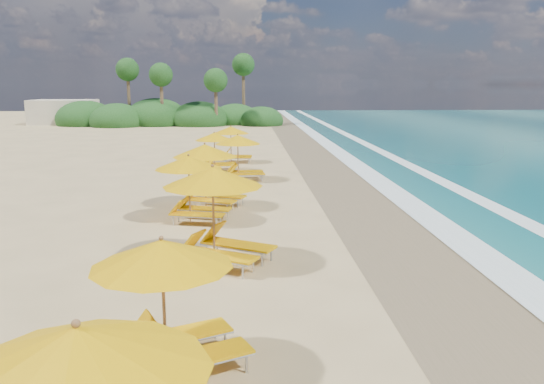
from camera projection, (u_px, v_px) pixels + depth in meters
ground at (272, 229)px, 17.26m from camera, size 160.00×160.00×0.00m
wet_sand at (395, 227)px, 17.45m from camera, size 4.00×160.00×0.01m
surf_foam at (477, 225)px, 17.58m from camera, size 4.00×160.00×0.01m
station_2 at (174, 295)px, 8.53m from camera, size 2.97×2.95×2.26m
station_3 at (220, 209)px, 13.63m from camera, size 3.44×3.44×2.58m
station_4 at (194, 184)px, 17.95m from camera, size 2.82×2.72×2.29m
station_5 at (210, 171)px, 20.01m from camera, size 3.17×3.14×2.44m
station_6 at (242, 154)px, 25.89m from camera, size 2.52×2.35×2.24m
station_7 at (217, 149)px, 28.73m from camera, size 2.54×2.44×2.09m
station_8 at (234, 142)px, 31.79m from camera, size 2.43×2.26×2.19m
treeline at (165, 116)px, 61.17m from camera, size 25.80×8.80×9.74m
beach_building at (64, 112)px, 62.95m from camera, size 7.00×5.00×2.80m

